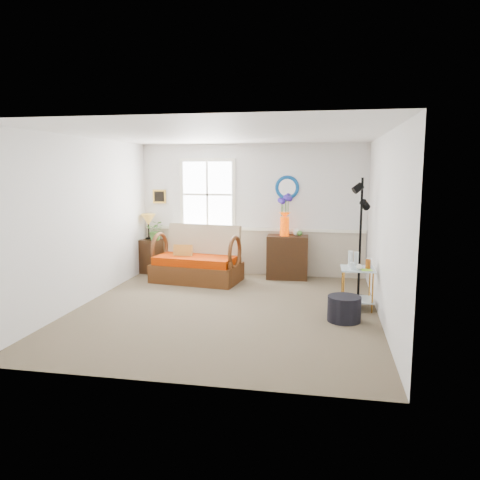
% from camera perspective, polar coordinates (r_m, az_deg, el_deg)
% --- Properties ---
extents(floor, '(4.50, 5.00, 0.01)m').
position_cam_1_polar(floor, '(7.15, -1.79, -8.48)').
color(floor, brown).
rests_on(floor, ground).
extents(ceiling, '(4.50, 5.00, 0.01)m').
position_cam_1_polar(ceiling, '(6.86, -1.89, 12.77)').
color(ceiling, white).
rests_on(ceiling, walls).
extents(walls, '(4.51, 5.01, 2.60)m').
position_cam_1_polar(walls, '(6.88, -1.84, 1.92)').
color(walls, white).
rests_on(walls, floor).
extents(wainscot, '(4.46, 0.02, 0.90)m').
position_cam_1_polar(wainscot, '(9.42, 1.41, -1.49)').
color(wainscot, '#B0A28C').
rests_on(wainscot, walls).
extents(chair_rail, '(4.46, 0.04, 0.06)m').
position_cam_1_polar(chair_rail, '(9.34, 1.41, 1.34)').
color(chair_rail, white).
rests_on(chair_rail, walls).
extents(window, '(1.14, 0.06, 1.44)m').
position_cam_1_polar(window, '(9.46, -3.99, 5.55)').
color(window, white).
rests_on(window, walls).
extents(picture, '(0.28, 0.03, 0.28)m').
position_cam_1_polar(picture, '(9.78, -9.79, 5.26)').
color(picture, gold).
rests_on(picture, walls).
extents(mirror, '(0.47, 0.07, 0.47)m').
position_cam_1_polar(mirror, '(9.20, 5.77, 6.38)').
color(mirror, '#095BA2').
rests_on(mirror, walls).
extents(loveseat, '(1.71, 1.12, 1.04)m').
position_cam_1_polar(loveseat, '(8.84, -5.31, -1.71)').
color(loveseat, '#54290F').
rests_on(loveseat, floor).
extents(throw_pillow, '(0.36, 0.09, 0.36)m').
position_cam_1_polar(throw_pillow, '(8.88, -6.98, -1.71)').
color(throw_pillow, '#CB600C').
rests_on(throw_pillow, loveseat).
extents(lamp_stand, '(0.46, 0.46, 0.68)m').
position_cam_1_polar(lamp_stand, '(9.75, -10.81, -1.94)').
color(lamp_stand, black).
rests_on(lamp_stand, floor).
extents(table_lamp, '(0.39, 0.39, 0.52)m').
position_cam_1_polar(table_lamp, '(9.68, -11.08, 1.59)').
color(table_lamp, '#BC8931').
rests_on(table_lamp, lamp_stand).
extents(potted_plant, '(0.40, 0.43, 0.31)m').
position_cam_1_polar(potted_plant, '(9.56, -10.21, 0.89)').
color(potted_plant, '#498234').
rests_on(potted_plant, lamp_stand).
extents(cabinet, '(0.80, 0.53, 0.84)m').
position_cam_1_polar(cabinet, '(9.12, 5.81, -2.06)').
color(cabinet, black).
rests_on(cabinet, floor).
extents(flower_vase, '(0.23, 0.23, 0.76)m').
position_cam_1_polar(flower_vase, '(8.98, 5.47, 2.92)').
color(flower_vase, '#D43B00').
rests_on(flower_vase, cabinet).
extents(side_table, '(0.50, 0.50, 0.63)m').
position_cam_1_polar(side_table, '(7.35, 14.05, -5.73)').
color(side_table, '#C47F27').
rests_on(side_table, floor).
extents(tabletop_items, '(0.49, 0.49, 0.24)m').
position_cam_1_polar(tabletop_items, '(7.27, 14.46, -2.39)').
color(tabletop_items, silver).
rests_on(tabletop_items, side_table).
extents(floor_lamp, '(0.37, 0.37, 1.97)m').
position_cam_1_polar(floor_lamp, '(7.80, 14.45, 0.12)').
color(floor_lamp, black).
rests_on(floor_lamp, floor).
extents(ottoman, '(0.57, 0.57, 0.36)m').
position_cam_1_polar(ottoman, '(6.74, 12.58, -8.18)').
color(ottoman, black).
rests_on(ottoman, floor).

